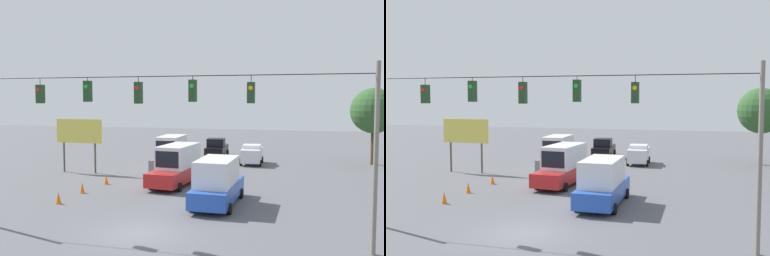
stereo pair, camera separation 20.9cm
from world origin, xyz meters
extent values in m
plane|color=#56565B|center=(0.00, 0.00, 0.00)|extent=(140.00, 140.00, 0.00)
cylinder|color=slate|center=(-10.52, 0.16, 4.05)|extent=(0.20, 0.20, 8.10)
cylinder|color=black|center=(0.00, 0.16, 7.59)|extent=(21.04, 0.04, 0.04)
cube|color=#1E3D1E|center=(-5.33, 0.16, 6.81)|extent=(0.32, 0.36, 0.93)
cylinder|color=black|center=(-5.33, 0.16, 7.43)|extent=(0.03, 0.03, 0.31)
cylinder|color=orange|center=(-5.33, 0.35, 7.02)|extent=(0.20, 0.02, 0.20)
cube|color=#1E3D1E|center=(-2.67, 0.16, 6.91)|extent=(0.32, 0.36, 1.01)
cylinder|color=black|center=(-2.67, 0.16, 7.50)|extent=(0.03, 0.03, 0.17)
cylinder|color=green|center=(-2.67, 0.35, 7.14)|extent=(0.20, 0.02, 0.20)
cube|color=#1E3D1E|center=(0.00, 0.16, 6.83)|extent=(0.32, 0.36, 1.03)
cylinder|color=black|center=(0.00, 0.16, 7.46)|extent=(0.03, 0.03, 0.25)
cylinder|color=red|center=(0.00, 0.35, 7.06)|extent=(0.20, 0.02, 0.20)
cube|color=#1E3D1E|center=(2.67, 0.16, 6.91)|extent=(0.32, 0.36, 1.03)
cylinder|color=black|center=(2.67, 0.16, 7.50)|extent=(0.03, 0.03, 0.17)
cylinder|color=green|center=(2.67, 0.35, 7.14)|extent=(0.20, 0.02, 0.20)
cube|color=#1E3D1E|center=(5.33, 0.16, 6.78)|extent=(0.32, 0.36, 0.94)
cylinder|color=black|center=(5.33, 0.16, 7.42)|extent=(0.03, 0.03, 0.34)
cylinder|color=red|center=(5.33, 0.35, 6.99)|extent=(0.20, 0.02, 0.20)
cube|color=black|center=(2.00, -27.57, 0.77)|extent=(2.30, 5.42, 0.90)
cube|color=black|center=(1.96, -26.93, 1.67)|extent=(1.94, 2.02, 0.90)
cube|color=black|center=(1.90, -25.97, 1.67)|extent=(1.59, 0.12, 0.63)
cylinder|color=black|center=(2.89, -25.79, 0.32)|extent=(0.26, 0.65, 0.64)
cylinder|color=black|center=(0.90, -25.91, 0.32)|extent=(0.26, 0.65, 0.64)
cylinder|color=black|center=(3.09, -29.23, 0.32)|extent=(0.26, 0.65, 0.64)
cylinder|color=black|center=(1.11, -29.35, 0.32)|extent=(0.26, 0.65, 0.64)
cube|color=silver|center=(-2.46, -23.22, 0.96)|extent=(1.99, 3.94, 1.28)
cube|color=silver|center=(-2.46, -23.22, 1.78)|extent=(1.77, 1.77, 0.36)
cube|color=black|center=(-2.44, -24.09, 1.78)|extent=(1.49, 0.07, 0.25)
cylinder|color=black|center=(-3.35, -24.52, 0.32)|extent=(0.24, 0.65, 0.64)
cylinder|color=black|center=(-1.49, -24.45, 0.32)|extent=(0.24, 0.65, 0.64)
cylinder|color=black|center=(-3.44, -21.99, 0.32)|extent=(0.24, 0.65, 0.64)
cylinder|color=black|center=(-1.58, -21.93, 0.32)|extent=(0.24, 0.65, 0.64)
cube|color=slate|center=(4.16, -17.50, 0.82)|extent=(2.31, 6.20, 1.00)
cube|color=silver|center=(4.17, -17.80, 2.23)|extent=(2.07, 3.99, 1.83)
cube|color=black|center=(4.11, -15.83, 2.23)|extent=(1.70, 0.07, 1.28)
cylinder|color=black|center=(5.16, -15.47, 0.32)|extent=(0.24, 0.65, 0.64)
cylinder|color=black|center=(3.04, -15.54, 0.32)|extent=(0.24, 0.65, 0.64)
cylinder|color=black|center=(5.28, -19.46, 0.32)|extent=(0.24, 0.65, 0.64)
cylinder|color=black|center=(3.16, -19.52, 0.32)|extent=(0.24, 0.65, 0.64)
cube|color=red|center=(1.77, -11.64, 0.82)|extent=(2.83, 7.10, 1.00)
cube|color=silver|center=(1.74, -11.99, 2.17)|extent=(2.43, 4.60, 1.70)
cube|color=black|center=(1.93, -9.77, 2.17)|extent=(1.79, 0.17, 1.19)
cylinder|color=black|center=(3.08, -9.49, 0.32)|extent=(0.27, 0.66, 0.64)
cylinder|color=black|center=(0.84, -9.30, 0.32)|extent=(0.27, 0.66, 0.64)
cylinder|color=black|center=(2.70, -13.98, 0.32)|extent=(0.27, 0.66, 0.64)
cylinder|color=black|center=(0.46, -13.79, 0.32)|extent=(0.27, 0.66, 0.64)
cube|color=#234CB2|center=(-2.49, -6.47, 0.82)|extent=(2.33, 6.36, 1.00)
cube|color=silver|center=(-2.48, -6.15, 2.11)|extent=(2.12, 4.08, 1.58)
cube|color=black|center=(-2.51, -8.19, 2.11)|extent=(1.80, 0.04, 1.11)
cylinder|color=black|center=(-3.64, -8.51, 0.32)|extent=(0.23, 0.64, 0.64)
cylinder|color=black|center=(-1.39, -8.54, 0.32)|extent=(0.23, 0.64, 0.64)
cylinder|color=black|center=(-3.59, -4.40, 0.32)|extent=(0.23, 0.64, 0.64)
cylinder|color=black|center=(-1.34, -4.42, 0.32)|extent=(0.23, 0.64, 0.64)
cone|color=orange|center=(7.12, -4.03, 0.37)|extent=(0.34, 0.34, 0.75)
cone|color=orange|center=(7.25, -7.15, 0.37)|extent=(0.34, 0.34, 0.75)
cone|color=orange|center=(7.03, -10.38, 0.37)|extent=(0.34, 0.34, 0.75)
cylinder|color=#4C473D|center=(10.13, -14.50, 1.32)|extent=(0.16, 0.16, 2.63)
cylinder|color=#4C473D|center=(13.19, -14.50, 1.32)|extent=(0.16, 0.16, 2.63)
cube|color=#D8CC4C|center=(11.66, -14.50, 3.69)|extent=(4.37, 0.12, 2.10)
cylinder|color=#4C3823|center=(-14.03, -26.08, 2.06)|extent=(0.40, 0.40, 4.12)
sphere|color=#2D5628|center=(-14.03, -26.08, 5.35)|extent=(4.48, 4.48, 4.48)
camera|label=1|loc=(-7.77, 19.09, 6.57)|focal=40.00mm
camera|label=2|loc=(-7.97, 19.03, 6.57)|focal=40.00mm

